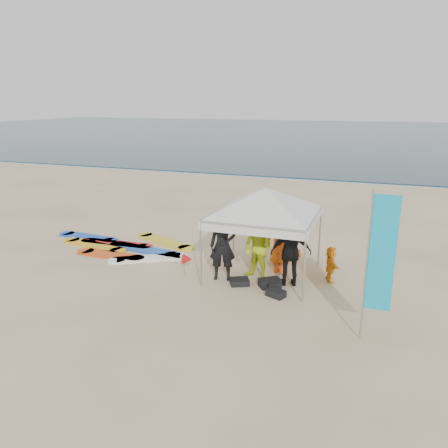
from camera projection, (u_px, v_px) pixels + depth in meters
ground at (157, 290)px, 11.44m from camera, size 120.00×120.00×0.00m
ocean at (346, 133)px, 65.77m from camera, size 160.00×84.00×0.08m
shoreline_foam at (292, 178)px, 27.92m from camera, size 160.00×1.20×0.01m
person_black_a at (223, 245)px, 11.89m from camera, size 0.81×0.62×1.97m
person_yellow at (258, 248)px, 11.93m from camera, size 1.06×0.95×1.78m
person_orange_a at (282, 241)px, 12.36m from camera, size 1.44×1.19×1.94m
person_black_b at (291, 253)px, 11.52m from camera, size 1.16×0.74×1.84m
person_orange_b at (281, 234)px, 13.12m from camera, size 1.06×0.92×1.83m
person_seated at (331, 264)px, 11.89m from camera, size 0.54×0.97×0.99m
canopy_tent at (266, 188)px, 11.76m from camera, size 3.83×3.83×2.89m
feather_flag at (380, 256)px, 8.51m from camera, size 0.54×0.04×3.18m
marker_pennant at (188, 259)px, 12.24m from camera, size 0.28×0.28×0.64m
gear_pile at (263, 285)px, 11.51m from camera, size 1.68×1.08×0.22m
surfboard_spread at (124, 247)px, 14.72m from camera, size 5.13×3.09×0.07m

